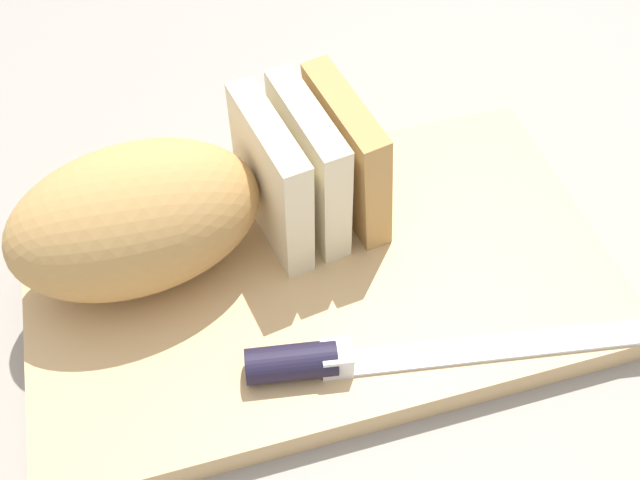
# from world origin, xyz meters

# --- Properties ---
(ground_plane) EXTENTS (3.00, 3.00, 0.00)m
(ground_plane) POSITION_xyz_m (0.00, 0.00, 0.00)
(ground_plane) COLOR gray
(cutting_board) EXTENTS (0.42, 0.25, 0.02)m
(cutting_board) POSITION_xyz_m (0.00, 0.00, 0.01)
(cutting_board) COLOR tan
(cutting_board) RESTS_ON ground_plane
(bread_loaf) EXTENTS (0.27, 0.13, 0.10)m
(bread_loaf) POSITION_xyz_m (-0.08, 0.04, 0.07)
(bread_loaf) COLOR tan
(bread_loaf) RESTS_ON cutting_board
(bread_knife) EXTENTS (0.29, 0.07, 0.02)m
(bread_knife) POSITION_xyz_m (-0.00, -0.08, 0.03)
(bread_knife) COLOR silver
(bread_knife) RESTS_ON cutting_board
(crumb_near_knife) EXTENTS (0.00, 0.00, 0.00)m
(crumb_near_knife) POSITION_xyz_m (-0.07, 0.03, 0.02)
(crumb_near_knife) COLOR #A8753D
(crumb_near_knife) RESTS_ON cutting_board
(crumb_near_loaf) EXTENTS (0.00, 0.00, 0.00)m
(crumb_near_loaf) POSITION_xyz_m (0.01, 0.05, 0.03)
(crumb_near_loaf) COLOR #A8753D
(crumb_near_loaf) RESTS_ON cutting_board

